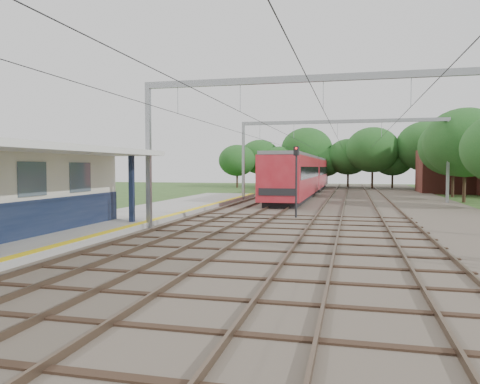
# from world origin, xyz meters

# --- Properties ---
(ground) EXTENTS (160.00, 160.00, 0.00)m
(ground) POSITION_xyz_m (0.00, 0.00, 0.00)
(ground) COLOR #2D4C1E
(ground) RESTS_ON ground
(ballast_bed) EXTENTS (18.00, 90.00, 0.10)m
(ballast_bed) POSITION_xyz_m (4.00, 30.00, 0.05)
(ballast_bed) COLOR #473D33
(ballast_bed) RESTS_ON ground
(platform) EXTENTS (5.00, 52.00, 0.35)m
(platform) POSITION_xyz_m (-7.50, 14.00, 0.17)
(platform) COLOR gray
(platform) RESTS_ON ground
(yellow_stripe) EXTENTS (0.45, 52.00, 0.01)m
(yellow_stripe) POSITION_xyz_m (-5.25, 14.00, 0.35)
(yellow_stripe) COLOR yellow
(yellow_stripe) RESTS_ON platform
(rail_tracks) EXTENTS (11.80, 88.00, 0.15)m
(rail_tracks) POSITION_xyz_m (1.50, 30.00, 0.18)
(rail_tracks) COLOR brown
(rail_tracks) RESTS_ON ballast_bed
(catenary_system) EXTENTS (17.22, 88.00, 7.00)m
(catenary_system) POSITION_xyz_m (3.39, 25.28, 5.51)
(catenary_system) COLOR gray
(catenary_system) RESTS_ON ground
(tree_band) EXTENTS (31.72, 30.88, 8.82)m
(tree_band) POSITION_xyz_m (3.84, 57.12, 4.92)
(tree_band) COLOR #382619
(tree_band) RESTS_ON ground
(house_far) EXTENTS (8.00, 6.12, 8.66)m
(house_far) POSITION_xyz_m (16.00, 52.00, 3.23)
(house_far) COLOR brown
(house_far) RESTS_ON ground
(train) EXTENTS (3.07, 38.21, 4.02)m
(train) POSITION_xyz_m (-0.50, 44.94, 2.24)
(train) COLOR black
(train) RESTS_ON ballast_bed
(signal_post) EXTENTS (0.33, 0.30, 4.17)m
(signal_post) POSITION_xyz_m (1.35, 21.06, 2.59)
(signal_post) COLOR black
(signal_post) RESTS_ON ground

